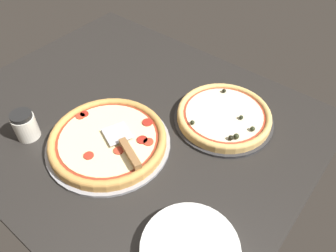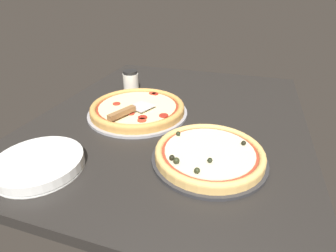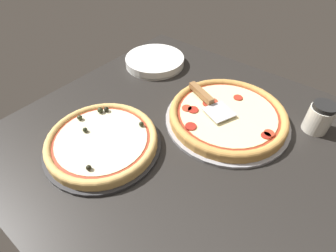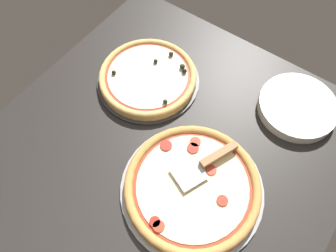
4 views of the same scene
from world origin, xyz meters
TOP-DOWN VIEW (x-y plane):
  - ground_plane at (0.00, 0.00)cm, footprint 125.98×102.77cm
  - pizza_pan_front at (3.53, -13.95)cm, footprint 40.70×40.70cm
  - pizza_front at (3.54, -13.94)cm, footprint 38.26×38.26cm
  - pizza_pan_back at (26.77, 19.54)cm, footprint 34.90×34.90cm
  - pizza_back at (26.79, 19.52)cm, footprint 32.81×32.81cm
  - serving_spatula at (12.75, -14.25)cm, footprint 20.77×12.47cm
  - plate_stack at (45.75, -26.42)cm, footprint 25.00×25.00cm
  - parmesan_shaker at (-20.45, -27.92)cm, footprint 7.58×7.58cm

SIDE VIEW (x-z plane):
  - ground_plane at x=0.00cm, z-range -3.60..0.00cm
  - pizza_pan_front at x=3.53cm, z-range 0.00..1.00cm
  - pizza_pan_back at x=26.77cm, z-range 0.00..1.00cm
  - plate_stack at x=45.75cm, z-range 0.00..3.50cm
  - pizza_back at x=26.79cm, z-range 0.48..4.85cm
  - pizza_front at x=3.54cm, z-range 1.00..4.44cm
  - parmesan_shaker at x=-20.45cm, z-range -0.09..9.91cm
  - serving_spatula at x=12.75cm, z-range 4.24..6.24cm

